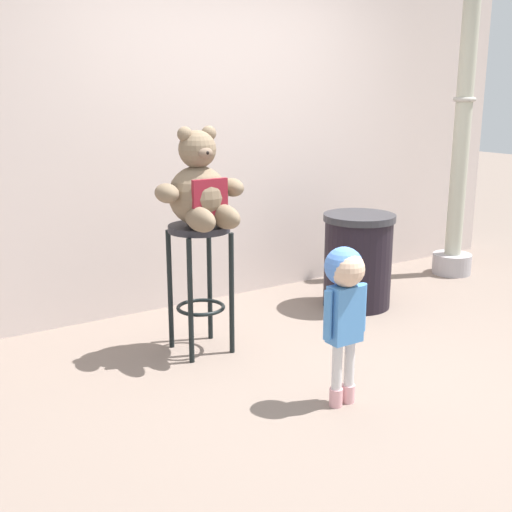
{
  "coord_description": "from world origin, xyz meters",
  "views": [
    {
      "loc": [
        -2.38,
        -2.65,
        1.61
      ],
      "look_at": [
        -0.47,
        0.35,
        0.69
      ],
      "focal_mm": 45.33,
      "sensor_mm": 36.0,
      "label": 1
    }
  ],
  "objects_px": {
    "teddy_bear": "(200,190)",
    "lamppost": "(460,159)",
    "bar_stool_with_teddy": "(200,263)",
    "trash_bin": "(358,260)",
    "child_walking": "(345,292)"
  },
  "relations": [
    {
      "from": "trash_bin",
      "to": "lamppost",
      "type": "relative_size",
      "value": 0.27
    },
    {
      "from": "bar_stool_with_teddy",
      "to": "teddy_bear",
      "type": "distance_m",
      "value": 0.46
    },
    {
      "from": "trash_bin",
      "to": "lamppost",
      "type": "xyz_separation_m",
      "value": [
        1.32,
        0.22,
        0.67
      ]
    },
    {
      "from": "teddy_bear",
      "to": "child_walking",
      "type": "relative_size",
      "value": 0.7
    },
    {
      "from": "child_walking",
      "to": "trash_bin",
      "type": "relative_size",
      "value": 1.19
    },
    {
      "from": "child_walking",
      "to": "trash_bin",
      "type": "xyz_separation_m",
      "value": [
        1.13,
        1.18,
        -0.26
      ]
    },
    {
      "from": "teddy_bear",
      "to": "child_walking",
      "type": "height_order",
      "value": "teddy_bear"
    },
    {
      "from": "teddy_bear",
      "to": "child_walking",
      "type": "xyz_separation_m",
      "value": [
        0.28,
        -1.01,
        -0.41
      ]
    },
    {
      "from": "child_walking",
      "to": "trash_bin",
      "type": "height_order",
      "value": "child_walking"
    },
    {
      "from": "bar_stool_with_teddy",
      "to": "lamppost",
      "type": "distance_m",
      "value": 2.79
    },
    {
      "from": "lamppost",
      "to": "child_walking",
      "type": "bearing_deg",
      "value": -150.28
    },
    {
      "from": "bar_stool_with_teddy",
      "to": "trash_bin",
      "type": "relative_size",
      "value": 1.14
    },
    {
      "from": "bar_stool_with_teddy",
      "to": "trash_bin",
      "type": "distance_m",
      "value": 1.43
    },
    {
      "from": "teddy_bear",
      "to": "lamppost",
      "type": "distance_m",
      "value": 2.75
    },
    {
      "from": "teddy_bear",
      "to": "lamppost",
      "type": "height_order",
      "value": "lamppost"
    }
  ]
}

